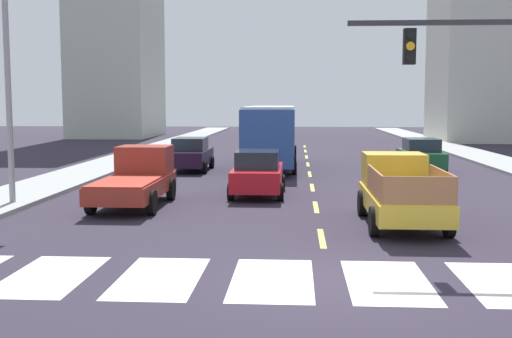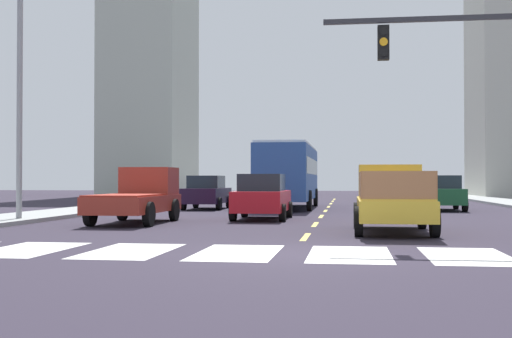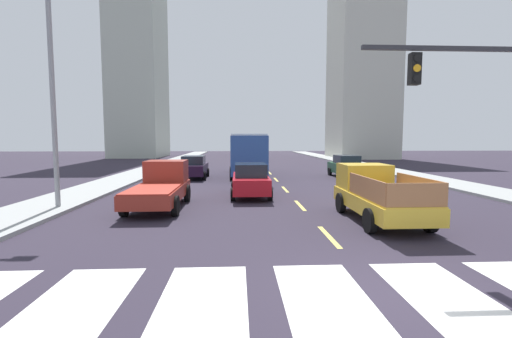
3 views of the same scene
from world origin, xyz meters
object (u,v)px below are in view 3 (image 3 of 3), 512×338
sedan_far (251,180)px  streetlight_left (56,90)px  pickup_dark (161,186)px  sedan_mid (346,166)px  sedan_near_left (194,167)px  pickup_stakebed (376,194)px  city_bus (247,152)px

sedan_far → streetlight_left: size_ratio=0.49×
pickup_dark → sedan_mid: size_ratio=1.18×
sedan_near_left → sedan_far: 9.43m
pickup_stakebed → sedan_far: (-4.49, 5.32, -0.08)m
sedan_mid → streetlight_left: size_ratio=0.49×
sedan_near_left → sedan_mid: size_ratio=1.00×
pickup_stakebed → sedan_far: size_ratio=1.18×
pickup_dark → city_bus: city_bus is taller
pickup_stakebed → sedan_mid: bearing=77.5°
pickup_stakebed → sedan_near_left: size_ratio=1.18×
city_bus → sedan_mid: size_ratio=2.45×
sedan_mid → pickup_stakebed: bearing=-101.8°
pickup_dark → sedan_far: (4.05, 2.45, -0.06)m
sedan_near_left → sedan_far: same height
pickup_dark → sedan_near_left: (0.06, 10.99, -0.06)m
pickup_stakebed → sedan_far: 6.96m
pickup_stakebed → sedan_mid: 14.40m
pickup_stakebed → city_bus: size_ratio=0.48×
sedan_far → streetlight_left: (-8.05, -3.10, 4.11)m
pickup_dark → streetlight_left: size_ratio=0.58×
pickup_dark → streetlight_left: bearing=-170.1°
sedan_near_left → sedan_mid: bearing=1.4°
streetlight_left → pickup_stakebed: bearing=-10.0°
pickup_dark → sedan_far: 4.73m
city_bus → streetlight_left: bearing=-120.4°
city_bus → streetlight_left: 15.81m
sedan_mid → streetlight_left: 20.17m
pickup_stakebed → pickup_dark: (-8.55, 2.87, -0.02)m
pickup_dark → city_bus: size_ratio=0.48×
pickup_stakebed → sedan_mid: pickup_stakebed is taller
pickup_stakebed → streetlight_left: (-12.55, 2.22, 4.03)m
pickup_stakebed → pickup_dark: same height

